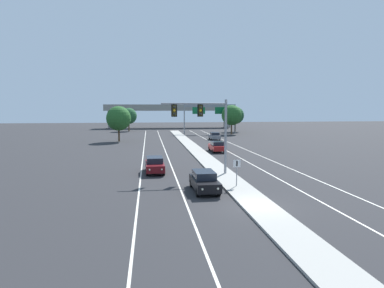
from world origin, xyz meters
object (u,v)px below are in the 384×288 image
(car_receding_red, at_px, (217,146))
(tree_far_right_b, at_px, (235,115))
(median_sign_post, at_px, (237,169))
(tree_far_right_a, at_px, (232,115))
(highway_sign_gantry, at_px, (210,109))
(car_oncoming_darkred, at_px, (155,165))
(car_receding_grey, at_px, (215,136))
(tree_far_left_b, at_px, (119,118))
(overhead_signal_mast, at_px, (206,121))
(tree_far_left_a, at_px, (129,116))
(car_oncoming_black, at_px, (204,181))

(car_receding_red, relative_size, tree_far_right_b, 0.65)
(median_sign_post, distance_m, tree_far_right_a, 55.88)
(highway_sign_gantry, bearing_deg, tree_far_right_a, -21.76)
(car_oncoming_darkred, height_order, car_receding_grey, same)
(car_oncoming_darkred, height_order, tree_far_right_b, tree_far_right_b)
(car_receding_grey, bearing_deg, highway_sign_gantry, 82.92)
(median_sign_post, xyz_separation_m, highway_sign_gantry, (8.24, 56.21, 4.58))
(median_sign_post, xyz_separation_m, car_receding_red, (2.94, 22.09, -0.77))
(car_receding_grey, relative_size, tree_far_left_b, 0.65)
(overhead_signal_mast, distance_m, car_receding_grey, 36.17)
(car_receding_grey, xyz_separation_m, tree_far_left_b, (-19.17, -0.78, 3.69))
(car_receding_red, height_order, tree_far_right_b, tree_far_right_b)
(car_oncoming_darkred, xyz_separation_m, tree_far_left_b, (-6.32, 32.26, 3.69))
(car_oncoming_darkred, xyz_separation_m, tree_far_right_b, (23.07, 55.22, 3.69))
(median_sign_post, distance_m, tree_far_right_b, 64.68)
(highway_sign_gantry, xyz_separation_m, tree_far_right_a, (5.11, -2.04, -1.43))
(tree_far_right_a, height_order, tree_far_left_a, tree_far_right_a)
(car_receding_grey, height_order, tree_far_right_b, tree_far_right_b)
(car_oncoming_black, distance_m, tree_far_right_b, 66.31)
(overhead_signal_mast, xyz_separation_m, car_receding_red, (4.61, 16.80, -4.45))
(median_sign_post, distance_m, car_receding_red, 22.30)
(tree_far_right_b, xyz_separation_m, tree_far_left_b, (-29.40, -22.95, 0.00))
(median_sign_post, bearing_deg, car_receding_grey, 81.16)
(highway_sign_gantry, xyz_separation_m, tree_far_left_b, (-21.14, -16.70, -1.65))
(highway_sign_gantry, height_order, tree_far_left_b, highway_sign_gantry)
(car_oncoming_black, bearing_deg, car_receding_red, 75.85)
(median_sign_post, relative_size, car_oncoming_darkred, 0.49)
(median_sign_post, height_order, car_receding_grey, median_sign_post)
(car_oncoming_black, height_order, tree_far_left_b, tree_far_left_b)
(car_oncoming_darkred, height_order, highway_sign_gantry, highway_sign_gantry)
(car_receding_grey, bearing_deg, tree_far_right_b, 65.24)
(car_receding_red, height_order, car_receding_grey, same)
(tree_far_left_b, bearing_deg, car_oncoming_black, -76.02)
(car_oncoming_darkred, relative_size, car_receding_grey, 1.00)
(overhead_signal_mast, bearing_deg, car_receding_red, 74.66)
(car_receding_red, xyz_separation_m, tree_far_left_b, (-15.84, 17.42, 3.69))
(car_oncoming_black, height_order, car_receding_grey, same)
(overhead_signal_mast, distance_m, tree_far_right_b, 60.00)
(car_oncoming_black, bearing_deg, car_receding_grey, 77.51)
(car_receding_grey, distance_m, tree_far_left_a, 34.21)
(overhead_signal_mast, relative_size, tree_far_left_a, 1.10)
(median_sign_post, relative_size, tree_far_right_b, 0.32)
(car_oncoming_black, bearing_deg, car_oncoming_darkred, 114.72)
(car_receding_grey, relative_size, tree_far_right_a, 0.62)
(tree_far_right_a, bearing_deg, car_receding_red, -107.99)
(median_sign_post, height_order, highway_sign_gantry, highway_sign_gantry)
(car_oncoming_darkred, distance_m, highway_sign_gantry, 51.44)
(car_receding_red, distance_m, car_receding_grey, 18.50)
(median_sign_post, distance_m, car_oncoming_black, 3.07)
(highway_sign_gantry, bearing_deg, car_receding_grey, -97.08)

